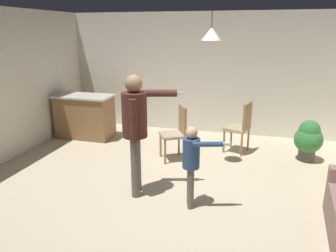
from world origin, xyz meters
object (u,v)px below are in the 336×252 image
at_px(kitchen_counter, 85,116).
at_px(dining_chair_near_wall, 241,126).
at_px(dining_chair_by_counter, 176,131).
at_px(potted_plant_corner, 308,139).
at_px(person_adult, 136,123).
at_px(person_child, 192,158).

height_order(kitchen_counter, dining_chair_near_wall, dining_chair_near_wall).
bearing_deg(dining_chair_by_counter, kitchen_counter, 42.83).
distance_m(kitchen_counter, dining_chair_near_wall, 3.38).
bearing_deg(kitchen_counter, potted_plant_corner, -1.81).
relative_size(person_adult, person_child, 1.54).
bearing_deg(dining_chair_by_counter, dining_chair_near_wall, -89.11).
distance_m(kitchen_counter, person_adult, 3.01).
bearing_deg(person_child, potted_plant_corner, 124.55).
relative_size(dining_chair_by_counter, potted_plant_corner, 1.30).
height_order(kitchen_counter, person_adult, person_adult).
bearing_deg(dining_chair_by_counter, person_child, 171.22).
distance_m(dining_chair_by_counter, dining_chair_near_wall, 1.30).
bearing_deg(dining_chair_near_wall, dining_chair_by_counter, 138.67).
xyz_separation_m(person_child, dining_chair_by_counter, (-0.60, 1.57, -0.16)).
bearing_deg(person_child, dining_chair_near_wall, 150.47).
relative_size(person_child, dining_chair_near_wall, 1.13).
xyz_separation_m(kitchen_counter, dining_chair_by_counter, (2.26, -0.71, 0.07)).
bearing_deg(kitchen_counter, dining_chair_by_counter, -17.50).
bearing_deg(person_adult, kitchen_counter, -151.99).
distance_m(person_child, potted_plant_corner, 2.76).
bearing_deg(dining_chair_by_counter, person_adult, 141.25).
height_order(dining_chair_by_counter, potted_plant_corner, dining_chair_by_counter).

